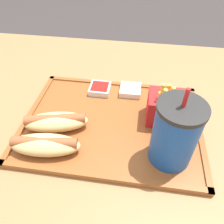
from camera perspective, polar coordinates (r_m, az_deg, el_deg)
name	(u,v)px	position (r m, az deg, el deg)	size (l,w,h in m)	color
dining_table	(103,197)	(0.83, -2.33, -21.28)	(1.30, 0.91, 0.73)	olive
food_tray	(112,122)	(0.52, 0.00, -2.75)	(0.42, 0.31, 0.01)	brown
soda_cup	(175,134)	(0.42, 16.11, -5.47)	(0.09, 0.09, 0.17)	#194CA5
hot_dog_far	(45,144)	(0.47, -17.08, -8.11)	(0.15, 0.07, 0.04)	#DBB270
hot_dog_near	(56,122)	(0.51, -14.49, -2.42)	(0.15, 0.08, 0.04)	#DBB270
fries_carton	(166,108)	(0.51, 13.99, 1.10)	(0.09, 0.07, 0.11)	red
sauce_cup_mayo	(130,90)	(0.60, 4.81, 5.79)	(0.06, 0.06, 0.02)	silver
sauce_cup_ketchup	(100,88)	(0.60, -3.17, 6.16)	(0.06, 0.06, 0.02)	silver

